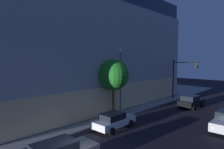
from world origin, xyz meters
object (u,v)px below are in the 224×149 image
at_px(modern_building, 66,51).
at_px(traffic_light_far_corner, 181,73).
at_px(street_lamp_sidewalk, 121,73).
at_px(sidewalk_tree, 113,75).
at_px(car_white, 114,120).
at_px(car_black, 191,101).

distance_m(modern_building, traffic_light_far_corner, 18.66).
relative_size(modern_building, street_lamp_sidewalk, 4.33).
height_order(sidewalk_tree, car_white, sidewalk_tree).
distance_m(modern_building, street_lamp_sidewalk, 12.47).
distance_m(modern_building, car_white, 16.77).
bearing_deg(sidewalk_tree, car_black, -25.10).
height_order(modern_building, car_white, modern_building).
distance_m(street_lamp_sidewalk, car_black, 11.08).
bearing_deg(street_lamp_sidewalk, car_black, -25.57).
bearing_deg(car_white, sidewalk_tree, 44.38).
distance_m(modern_building, sidewalk_tree, 12.28).
relative_size(traffic_light_far_corner, sidewalk_tree, 0.99).
bearing_deg(modern_building, car_white, -106.08).
distance_m(sidewalk_tree, car_white, 5.63).
height_order(modern_building, sidewalk_tree, modern_building).
bearing_deg(car_black, car_white, 171.49).
height_order(modern_building, street_lamp_sidewalk, modern_building).
xyz_separation_m(street_lamp_sidewalk, car_white, (-3.75, -2.49, -4.15)).
distance_m(traffic_light_far_corner, car_white, 17.03).
height_order(traffic_light_far_corner, car_white, traffic_light_far_corner).
xyz_separation_m(traffic_light_far_corner, street_lamp_sidewalk, (-12.85, 1.39, 0.55)).
distance_m(street_lamp_sidewalk, sidewalk_tree, 0.96).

